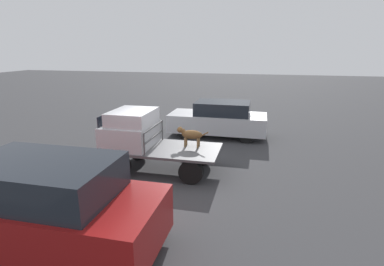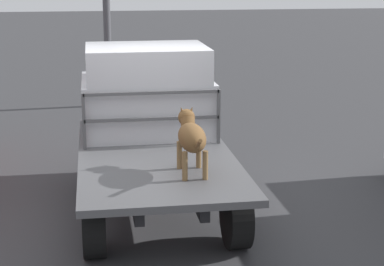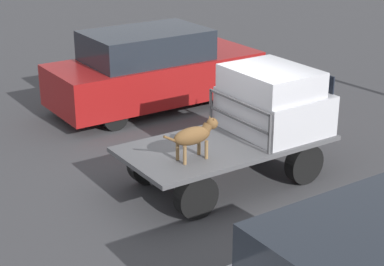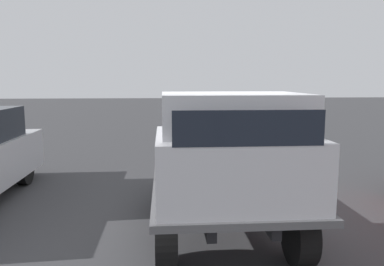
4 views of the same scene
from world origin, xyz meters
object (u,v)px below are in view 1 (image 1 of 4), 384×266
(flatbed_truck, at_px, (162,154))
(parked_sedan, at_px, (219,119))
(dog, at_px, (190,134))
(parked_pickup_far, at_px, (37,206))

(flatbed_truck, bearing_deg, parked_sedan, -105.76)
(flatbed_truck, relative_size, dog, 3.48)
(flatbed_truck, xyz_separation_m, parked_pickup_far, (1.09, 4.39, 0.36))
(dog, height_order, parked_pickup_far, parked_pickup_far)
(parked_sedan, bearing_deg, flatbed_truck, 71.00)
(parked_sedan, height_order, parked_pickup_far, parked_pickup_far)
(flatbed_truck, xyz_separation_m, parked_sedan, (-1.25, -4.42, 0.24))
(parked_sedan, distance_m, parked_pickup_far, 9.12)
(parked_sedan, bearing_deg, parked_pickup_far, 71.92)
(dog, bearing_deg, flatbed_truck, 37.99)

